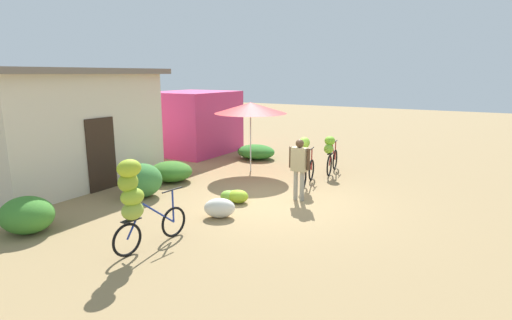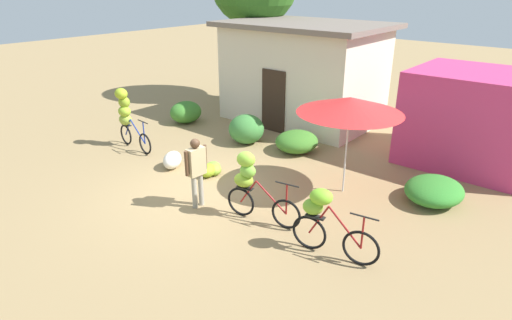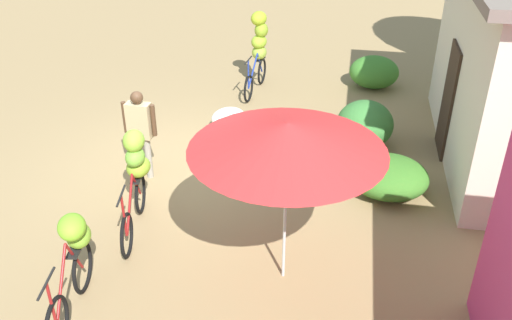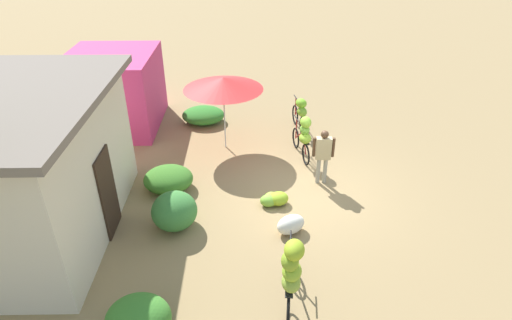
% 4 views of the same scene
% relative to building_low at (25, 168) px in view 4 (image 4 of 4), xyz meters
% --- Properties ---
extents(ground_plane, '(60.00, 60.00, 0.00)m').
position_rel_building_low_xyz_m(ground_plane, '(1.50, -6.29, -1.68)').
color(ground_plane, '#967B51').
extents(building_low, '(5.39, 3.75, 3.32)m').
position_rel_building_low_xyz_m(building_low, '(0.00, 0.00, 0.00)').
color(building_low, beige).
rests_on(building_low, ground).
extents(shop_pink, '(3.20, 2.80, 2.46)m').
position_rel_building_low_xyz_m(shop_pink, '(5.64, -0.32, -0.45)').
color(shop_pink, '#C8366F').
rests_on(shop_pink, ground).
extents(hedge_bush_front_left, '(0.99, 1.13, 0.74)m').
position_rel_building_low_xyz_m(hedge_bush_front_left, '(-2.88, -2.86, -1.31)').
color(hedge_bush_front_left, '#3D7F2C').
rests_on(hedge_bush_front_left, ground).
extents(hedge_bush_front_right, '(1.07, 1.05, 0.88)m').
position_rel_building_low_xyz_m(hedge_bush_front_right, '(0.07, -3.05, -1.24)').
color(hedge_bush_front_right, '#3B7C37').
rests_on(hedge_bush_front_right, ground).
extents(hedge_bush_mid, '(1.19, 1.30, 0.60)m').
position_rel_building_low_xyz_m(hedge_bush_mid, '(1.64, -2.65, -1.38)').
color(hedge_bush_mid, '#3B7626').
rests_on(hedge_bush_mid, ground).
extents(hedge_bush_by_door, '(1.24, 1.46, 0.53)m').
position_rel_building_low_xyz_m(hedge_bush_by_door, '(5.74, -3.20, -1.41)').
color(hedge_bush_by_door, '#317F2B').
rests_on(hedge_bush_by_door, ground).
extents(market_umbrella, '(2.34, 2.34, 2.26)m').
position_rel_building_low_xyz_m(market_umbrella, '(3.94, -4.05, 0.41)').
color(market_umbrella, beige).
rests_on(market_umbrella, ground).
extents(bicycle_leftmost, '(1.70, 0.43, 1.74)m').
position_rel_building_low_xyz_m(bicycle_leftmost, '(-2.43, -5.50, -0.65)').
color(bicycle_leftmost, black).
rests_on(bicycle_leftmost, ground).
extents(bicycle_near_pile, '(1.67, 0.42, 1.45)m').
position_rel_building_low_xyz_m(bicycle_near_pile, '(3.06, -6.36, -0.84)').
color(bicycle_near_pile, black).
rests_on(bicycle_near_pile, ground).
extents(bicycle_center_loaded, '(1.63, 0.46, 1.24)m').
position_rel_building_low_xyz_m(bicycle_center_loaded, '(4.87, -6.46, -0.94)').
color(bicycle_center_loaded, black).
rests_on(bicycle_center_loaded, ground).
extents(banana_pile_on_ground, '(0.62, 0.80, 0.33)m').
position_rel_building_low_xyz_m(banana_pile_on_ground, '(0.90, -5.40, -1.53)').
color(banana_pile_on_ground, '#8DB124').
rests_on(banana_pile_on_ground, ground).
extents(produce_sack, '(0.73, 0.83, 0.44)m').
position_rel_building_low_xyz_m(produce_sack, '(-0.20, -5.72, -1.46)').
color(produce_sack, silver).
rests_on(produce_sack, ground).
extents(person_vendor, '(0.22, 0.58, 1.57)m').
position_rel_building_low_xyz_m(person_vendor, '(1.86, -6.72, -0.72)').
color(person_vendor, gray).
rests_on(person_vendor, ground).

